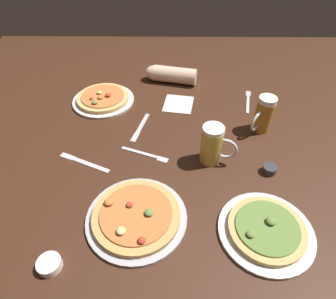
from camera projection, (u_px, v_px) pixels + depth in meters
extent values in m
cube|color=#3D2114|center=(168.00, 156.00, 1.20)|extent=(2.40, 2.40, 0.03)
cylinder|color=silver|center=(266.00, 231.00, 0.92)|extent=(0.30, 0.30, 0.01)
cylinder|color=tan|center=(267.00, 229.00, 0.91)|extent=(0.24, 0.24, 0.02)
cylinder|color=olive|center=(268.00, 227.00, 0.90)|extent=(0.20, 0.20, 0.01)
ellipsoid|color=olive|center=(271.00, 220.00, 0.91)|extent=(0.02, 0.02, 0.01)
ellipsoid|color=olive|center=(251.00, 234.00, 0.87)|extent=(0.03, 0.03, 0.01)
ellipsoid|color=olive|center=(271.00, 221.00, 0.90)|extent=(0.03, 0.03, 0.02)
cylinder|color=silver|center=(104.00, 100.00, 1.46)|extent=(0.31, 0.31, 0.01)
cylinder|color=tan|center=(103.00, 98.00, 1.45)|extent=(0.26, 0.26, 0.02)
cylinder|color=#C67038|center=(103.00, 96.00, 1.44)|extent=(0.21, 0.21, 0.01)
ellipsoid|color=olive|center=(95.00, 102.00, 1.38)|extent=(0.03, 0.03, 0.01)
ellipsoid|color=#B73823|center=(91.00, 98.00, 1.41)|extent=(0.02, 0.02, 0.01)
ellipsoid|color=#DBC67A|center=(100.00, 92.00, 1.44)|extent=(0.03, 0.03, 0.01)
ellipsoid|color=#B73823|center=(108.00, 95.00, 1.42)|extent=(0.03, 0.03, 0.01)
ellipsoid|color=#C67038|center=(100.00, 92.00, 1.45)|extent=(0.02, 0.02, 0.01)
ellipsoid|color=#C67038|center=(100.00, 97.00, 1.41)|extent=(0.03, 0.03, 0.01)
cylinder|color=#B2B2B7|center=(137.00, 218.00, 0.95)|extent=(0.34, 0.34, 0.01)
cylinder|color=tan|center=(136.00, 215.00, 0.94)|extent=(0.29, 0.29, 0.02)
cylinder|color=#C67038|center=(136.00, 213.00, 0.93)|extent=(0.24, 0.24, 0.01)
ellipsoid|color=#B73823|center=(130.00, 205.00, 0.95)|extent=(0.02, 0.02, 0.01)
ellipsoid|color=#C67038|center=(109.00, 202.00, 0.95)|extent=(0.03, 0.03, 0.02)
ellipsoid|color=olive|center=(149.00, 212.00, 0.92)|extent=(0.03, 0.03, 0.01)
ellipsoid|color=#B73823|center=(142.00, 240.00, 0.85)|extent=(0.02, 0.02, 0.01)
ellipsoid|color=#DBC67A|center=(121.00, 231.00, 0.88)|extent=(0.03, 0.03, 0.01)
cylinder|color=gold|center=(211.00, 146.00, 1.11)|extent=(0.08, 0.08, 0.15)
cylinder|color=white|center=(214.00, 129.00, 1.05)|extent=(0.08, 0.08, 0.02)
torus|color=silver|center=(225.00, 149.00, 1.10)|extent=(0.09, 0.04, 0.10)
cylinder|color=#B27A23|center=(263.00, 116.00, 1.25)|extent=(0.08, 0.08, 0.14)
cylinder|color=white|center=(268.00, 100.00, 1.19)|extent=(0.08, 0.08, 0.02)
torus|color=silver|center=(257.00, 121.00, 1.23)|extent=(0.07, 0.07, 0.09)
cylinder|color=white|center=(50.00, 264.00, 0.83)|extent=(0.07, 0.07, 0.03)
cylinder|color=#333338|center=(269.00, 169.00, 1.10)|extent=(0.05, 0.05, 0.03)
cube|color=silver|center=(178.00, 104.00, 1.44)|extent=(0.16, 0.17, 0.01)
cube|color=silver|center=(140.00, 153.00, 1.18)|extent=(0.16, 0.07, 0.01)
cube|color=silver|center=(163.00, 159.00, 1.16)|extent=(0.05, 0.04, 0.00)
cube|color=silver|center=(89.00, 164.00, 1.14)|extent=(0.18, 0.09, 0.01)
cube|color=silver|center=(67.00, 156.00, 1.17)|extent=(0.06, 0.05, 0.00)
cube|color=silver|center=(248.00, 103.00, 1.44)|extent=(0.05, 0.16, 0.01)
cube|color=silver|center=(248.00, 93.00, 1.51)|extent=(0.03, 0.05, 0.00)
cube|color=silver|center=(142.00, 124.00, 1.32)|extent=(0.06, 0.16, 0.01)
cube|color=silver|center=(135.00, 137.00, 1.26)|extent=(0.04, 0.06, 0.00)
cylinder|color=beige|center=(175.00, 75.00, 1.57)|extent=(0.25, 0.13, 0.09)
ellipsoid|color=beige|center=(154.00, 73.00, 1.59)|extent=(0.10, 0.08, 0.08)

